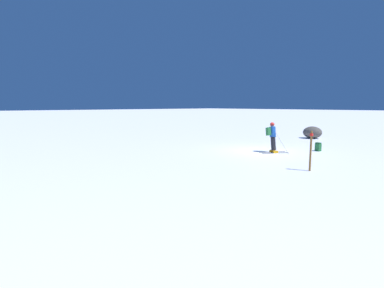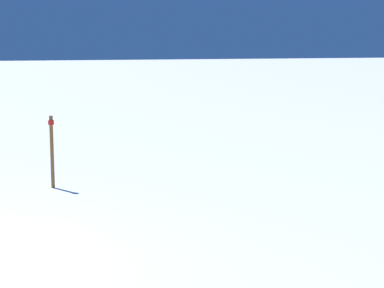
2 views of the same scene
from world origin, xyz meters
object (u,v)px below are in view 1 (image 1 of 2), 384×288
(skier, at_px, (272,136))
(trail_marker, at_px, (311,149))
(spare_backpack, at_px, (318,147))
(exposed_boulder_0, at_px, (312,132))

(skier, height_order, trail_marker, skier)
(spare_backpack, distance_m, trail_marker, 5.86)
(exposed_boulder_0, bearing_deg, trail_marker, 115.51)
(exposed_boulder_0, relative_size, trail_marker, 0.90)
(spare_backpack, xyz_separation_m, trail_marker, (-2.17, 5.40, 0.66))
(exposed_boulder_0, height_order, trail_marker, trail_marker)
(spare_backpack, bearing_deg, skier, -107.57)
(skier, xyz_separation_m, trail_marker, (-3.74, 3.06, -0.03))
(skier, distance_m, trail_marker, 4.83)
(skier, distance_m, exposed_boulder_0, 8.70)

